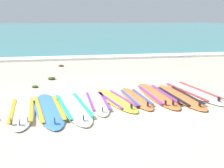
{
  "coord_description": "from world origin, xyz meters",
  "views": [
    {
      "loc": [
        -0.79,
        -5.47,
        2.09
      ],
      "look_at": [
        0.31,
        1.26,
        0.25
      ],
      "focal_mm": 40.64,
      "sensor_mm": 36.0,
      "label": 1
    }
  ],
  "objects_px": {
    "surfboard_6": "(157,95)",
    "surfboard_1": "(49,109)",
    "surfboard_4": "(116,100)",
    "surfboard_8": "(192,92)",
    "surfboard_5": "(136,98)",
    "surfboard_7": "(180,96)",
    "surfboard_0": "(22,111)",
    "surfboard_3": "(97,102)",
    "surfboard_2": "(73,106)"
  },
  "relations": [
    {
      "from": "surfboard_6",
      "to": "surfboard_1",
      "type": "bearing_deg",
      "value": -167.43
    },
    {
      "from": "surfboard_4",
      "to": "surfboard_8",
      "type": "height_order",
      "value": "same"
    },
    {
      "from": "surfboard_1",
      "to": "surfboard_4",
      "type": "relative_size",
      "value": 1.19
    },
    {
      "from": "surfboard_5",
      "to": "surfboard_7",
      "type": "height_order",
      "value": "same"
    },
    {
      "from": "surfboard_0",
      "to": "surfboard_7",
      "type": "height_order",
      "value": "same"
    },
    {
      "from": "surfboard_0",
      "to": "surfboard_4",
      "type": "xyz_separation_m",
      "value": [
        2.2,
        0.4,
        -0.0
      ]
    },
    {
      "from": "surfboard_0",
      "to": "surfboard_3",
      "type": "relative_size",
      "value": 1.14
    },
    {
      "from": "surfboard_3",
      "to": "surfboard_7",
      "type": "distance_m",
      "value": 2.19
    },
    {
      "from": "surfboard_1",
      "to": "surfboard_3",
      "type": "bearing_deg",
      "value": 16.08
    },
    {
      "from": "surfboard_3",
      "to": "surfboard_4",
      "type": "xyz_separation_m",
      "value": [
        0.47,
        0.06,
        -0.0
      ]
    },
    {
      "from": "surfboard_3",
      "to": "surfboard_7",
      "type": "xyz_separation_m",
      "value": [
        2.19,
        0.08,
        -0.0
      ]
    },
    {
      "from": "surfboard_5",
      "to": "surfboard_6",
      "type": "relative_size",
      "value": 0.81
    },
    {
      "from": "surfboard_5",
      "to": "surfboard_7",
      "type": "distance_m",
      "value": 1.18
    },
    {
      "from": "surfboard_1",
      "to": "surfboard_4",
      "type": "xyz_separation_m",
      "value": [
        1.62,
        0.39,
        0.0
      ]
    },
    {
      "from": "surfboard_1",
      "to": "surfboard_8",
      "type": "height_order",
      "value": "same"
    },
    {
      "from": "surfboard_0",
      "to": "surfboard_2",
      "type": "xyz_separation_m",
      "value": [
        1.13,
        0.11,
        -0.0
      ]
    },
    {
      "from": "surfboard_0",
      "to": "surfboard_4",
      "type": "distance_m",
      "value": 2.24
    },
    {
      "from": "surfboard_4",
      "to": "surfboard_5",
      "type": "height_order",
      "value": "same"
    },
    {
      "from": "surfboard_0",
      "to": "surfboard_1",
      "type": "height_order",
      "value": "same"
    },
    {
      "from": "surfboard_0",
      "to": "surfboard_8",
      "type": "bearing_deg",
      "value": 9.92
    },
    {
      "from": "surfboard_3",
      "to": "surfboard_1",
      "type": "bearing_deg",
      "value": -163.92
    },
    {
      "from": "surfboard_5",
      "to": "surfboard_0",
      "type": "bearing_deg",
      "value": -170.18
    },
    {
      "from": "surfboard_7",
      "to": "surfboard_8",
      "type": "xyz_separation_m",
      "value": [
        0.52,
        0.35,
        -0.0
      ]
    },
    {
      "from": "surfboard_1",
      "to": "surfboard_7",
      "type": "bearing_deg",
      "value": 6.97
    },
    {
      "from": "surfboard_2",
      "to": "surfboard_5",
      "type": "height_order",
      "value": "same"
    },
    {
      "from": "surfboard_4",
      "to": "surfboard_5",
      "type": "distance_m",
      "value": 0.54
    },
    {
      "from": "surfboard_7",
      "to": "surfboard_6",
      "type": "bearing_deg",
      "value": 159.07
    },
    {
      "from": "surfboard_4",
      "to": "surfboard_1",
      "type": "bearing_deg",
      "value": -166.48
    },
    {
      "from": "surfboard_3",
      "to": "surfboard_8",
      "type": "height_order",
      "value": "same"
    },
    {
      "from": "surfboard_1",
      "to": "surfboard_8",
      "type": "xyz_separation_m",
      "value": [
        3.86,
        0.76,
        -0.0
      ]
    },
    {
      "from": "surfboard_7",
      "to": "surfboard_8",
      "type": "relative_size",
      "value": 0.88
    },
    {
      "from": "surfboard_2",
      "to": "surfboard_5",
      "type": "bearing_deg",
      "value": 12.59
    },
    {
      "from": "surfboard_4",
      "to": "surfboard_5",
      "type": "bearing_deg",
      "value": 7.38
    },
    {
      "from": "surfboard_2",
      "to": "surfboard_8",
      "type": "bearing_deg",
      "value": 11.31
    },
    {
      "from": "surfboard_3",
      "to": "surfboard_6",
      "type": "xyz_separation_m",
      "value": [
        1.64,
        0.29,
        0.0
      ]
    },
    {
      "from": "surfboard_5",
      "to": "surfboard_6",
      "type": "bearing_deg",
      "value": 14.49
    },
    {
      "from": "surfboard_5",
      "to": "surfboard_8",
      "type": "bearing_deg",
      "value": 10.08
    },
    {
      "from": "surfboard_5",
      "to": "surfboard_6",
      "type": "height_order",
      "value": "same"
    },
    {
      "from": "surfboard_3",
      "to": "surfboard_2",
      "type": "bearing_deg",
      "value": -158.96
    },
    {
      "from": "surfboard_2",
      "to": "surfboard_6",
      "type": "relative_size",
      "value": 1.06
    },
    {
      "from": "surfboard_1",
      "to": "surfboard_8",
      "type": "relative_size",
      "value": 0.93
    },
    {
      "from": "surfboard_7",
      "to": "surfboard_5",
      "type": "bearing_deg",
      "value": 177.52
    },
    {
      "from": "surfboard_3",
      "to": "surfboard_4",
      "type": "relative_size",
      "value": 0.96
    },
    {
      "from": "surfboard_1",
      "to": "surfboard_4",
      "type": "height_order",
      "value": "same"
    },
    {
      "from": "surfboard_0",
      "to": "surfboard_2",
      "type": "distance_m",
      "value": 1.13
    },
    {
      "from": "surfboard_3",
      "to": "surfboard_8",
      "type": "xyz_separation_m",
      "value": [
        2.71,
        0.43,
        -0.0
      ]
    },
    {
      "from": "surfboard_3",
      "to": "surfboard_4",
      "type": "distance_m",
      "value": 0.48
    },
    {
      "from": "surfboard_0",
      "to": "surfboard_3",
      "type": "xyz_separation_m",
      "value": [
        1.73,
        0.35,
        -0.0
      ]
    },
    {
      "from": "surfboard_8",
      "to": "surfboard_1",
      "type": "bearing_deg",
      "value": -168.84
    },
    {
      "from": "surfboard_4",
      "to": "surfboard_7",
      "type": "xyz_separation_m",
      "value": [
        1.72,
        0.02,
        -0.0
      ]
    }
  ]
}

